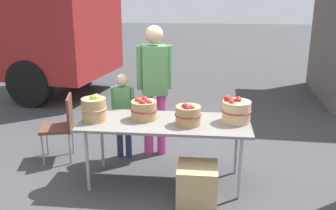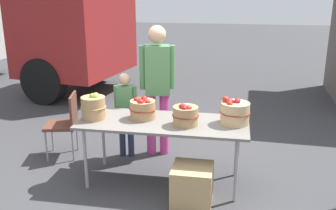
{
  "view_description": "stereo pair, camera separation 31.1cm",
  "coord_description": "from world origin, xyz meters",
  "px_view_note": "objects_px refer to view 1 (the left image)",
  "views": [
    {
      "loc": [
        0.46,
        -4.02,
        2.2
      ],
      "look_at": [
        0.0,
        0.3,
        0.85
      ],
      "focal_mm": 40.92,
      "sensor_mm": 36.0,
      "label": 1
    },
    {
      "loc": [
        0.76,
        -3.97,
        2.2
      ],
      "look_at": [
        0.0,
        0.3,
        0.85
      ],
      "focal_mm": 40.92,
      "sensor_mm": 36.0,
      "label": 2
    }
  ],
  "objects_px": {
    "apple_basket_red_0": "(144,109)",
    "apple_basket_red_2": "(236,110)",
    "apple_basket_red_1": "(188,115)",
    "vendor_adult": "(155,81)",
    "produce_crate": "(197,184)",
    "apple_basket_green_0": "(94,109)",
    "market_table": "(165,125)",
    "folding_chair": "(62,123)",
    "child_customer": "(123,109)"
  },
  "relations": [
    {
      "from": "market_table",
      "to": "apple_basket_red_2",
      "type": "height_order",
      "value": "apple_basket_red_2"
    },
    {
      "from": "apple_basket_red_2",
      "to": "apple_basket_red_1",
      "type": "bearing_deg",
      "value": -164.38
    },
    {
      "from": "vendor_adult",
      "to": "produce_crate",
      "type": "bearing_deg",
      "value": 104.48
    },
    {
      "from": "apple_basket_red_1",
      "to": "child_customer",
      "type": "relative_size",
      "value": 0.26
    },
    {
      "from": "child_customer",
      "to": "apple_basket_red_1",
      "type": "bearing_deg",
      "value": 137.58
    },
    {
      "from": "vendor_adult",
      "to": "child_customer",
      "type": "xyz_separation_m",
      "value": [
        -0.4,
        -0.15,
        -0.35
      ]
    },
    {
      "from": "apple_basket_red_1",
      "to": "produce_crate",
      "type": "bearing_deg",
      "value": -69.38
    },
    {
      "from": "market_table",
      "to": "apple_basket_red_0",
      "type": "height_order",
      "value": "apple_basket_red_0"
    },
    {
      "from": "apple_basket_red_1",
      "to": "vendor_adult",
      "type": "height_order",
      "value": "vendor_adult"
    },
    {
      "from": "apple_basket_red_2",
      "to": "folding_chair",
      "type": "height_order",
      "value": "apple_basket_red_2"
    },
    {
      "from": "apple_basket_red_1",
      "to": "vendor_adult",
      "type": "distance_m",
      "value": 0.99
    },
    {
      "from": "market_table",
      "to": "apple_basket_red_1",
      "type": "distance_m",
      "value": 0.31
    },
    {
      "from": "folding_chair",
      "to": "vendor_adult",
      "type": "bearing_deg",
      "value": 90.27
    },
    {
      "from": "folding_chair",
      "to": "produce_crate",
      "type": "relative_size",
      "value": 2.05
    },
    {
      "from": "folding_chair",
      "to": "produce_crate",
      "type": "xyz_separation_m",
      "value": [
        1.79,
        -0.89,
        -0.3
      ]
    },
    {
      "from": "apple_basket_red_0",
      "to": "apple_basket_red_2",
      "type": "height_order",
      "value": "apple_basket_red_2"
    },
    {
      "from": "apple_basket_red_0",
      "to": "child_customer",
      "type": "height_order",
      "value": "child_customer"
    },
    {
      "from": "apple_basket_green_0",
      "to": "vendor_adult",
      "type": "xyz_separation_m",
      "value": [
        0.57,
        0.82,
        0.13
      ]
    },
    {
      "from": "apple_basket_red_2",
      "to": "apple_basket_red_0",
      "type": "bearing_deg",
      "value": -179.47
    },
    {
      "from": "apple_basket_green_0",
      "to": "child_customer",
      "type": "relative_size",
      "value": 0.27
    },
    {
      "from": "market_table",
      "to": "child_customer",
      "type": "distance_m",
      "value": 0.88
    },
    {
      "from": "apple_basket_red_1",
      "to": "vendor_adult",
      "type": "xyz_separation_m",
      "value": [
        -0.48,
        0.85,
        0.16
      ]
    },
    {
      "from": "apple_basket_red_0",
      "to": "market_table",
      "type": "bearing_deg",
      "value": -13.64
    },
    {
      "from": "apple_basket_red_1",
      "to": "vendor_adult",
      "type": "relative_size",
      "value": 0.17
    },
    {
      "from": "child_customer",
      "to": "market_table",
      "type": "bearing_deg",
      "value": 130.99
    },
    {
      "from": "apple_basket_green_0",
      "to": "apple_basket_red_1",
      "type": "bearing_deg",
      "value": -1.57
    },
    {
      "from": "apple_basket_red_0",
      "to": "vendor_adult",
      "type": "xyz_separation_m",
      "value": [
        0.03,
        0.71,
        0.15
      ]
    },
    {
      "from": "apple_basket_red_0",
      "to": "apple_basket_red_2",
      "type": "relative_size",
      "value": 0.92
    },
    {
      "from": "vendor_adult",
      "to": "produce_crate",
      "type": "xyz_separation_m",
      "value": [
        0.61,
        -1.18,
        -0.81
      ]
    },
    {
      "from": "apple_basket_green_0",
      "to": "folding_chair",
      "type": "xyz_separation_m",
      "value": [
        -0.61,
        0.53,
        -0.38
      ]
    },
    {
      "from": "vendor_adult",
      "to": "produce_crate",
      "type": "relative_size",
      "value": 4.14
    },
    {
      "from": "market_table",
      "to": "apple_basket_red_2",
      "type": "bearing_deg",
      "value": 5.13
    },
    {
      "from": "market_table",
      "to": "apple_basket_red_1",
      "type": "height_order",
      "value": "apple_basket_red_1"
    },
    {
      "from": "apple_basket_red_2",
      "to": "vendor_adult",
      "type": "distance_m",
      "value": 1.24
    },
    {
      "from": "market_table",
      "to": "child_customer",
      "type": "bearing_deg",
      "value": 135.0
    },
    {
      "from": "apple_basket_red_1",
      "to": "child_customer",
      "type": "distance_m",
      "value": 1.14
    },
    {
      "from": "apple_basket_red_2",
      "to": "folding_chair",
      "type": "distance_m",
      "value": 2.26
    },
    {
      "from": "apple_basket_green_0",
      "to": "apple_basket_red_1",
      "type": "relative_size",
      "value": 1.04
    },
    {
      "from": "vendor_adult",
      "to": "folding_chair",
      "type": "distance_m",
      "value": 1.32
    },
    {
      "from": "apple_basket_red_0",
      "to": "folding_chair",
      "type": "height_order",
      "value": "apple_basket_red_0"
    },
    {
      "from": "child_customer",
      "to": "produce_crate",
      "type": "bearing_deg",
      "value": 130.24
    },
    {
      "from": "folding_chair",
      "to": "apple_basket_red_1",
      "type": "bearing_deg",
      "value": 57.89
    },
    {
      "from": "child_customer",
      "to": "folding_chair",
      "type": "relative_size",
      "value": 1.32
    },
    {
      "from": "apple_basket_red_2",
      "to": "produce_crate",
      "type": "relative_size",
      "value": 0.8
    },
    {
      "from": "apple_basket_red_2",
      "to": "child_customer",
      "type": "height_order",
      "value": "child_customer"
    },
    {
      "from": "apple_basket_red_1",
      "to": "produce_crate",
      "type": "height_order",
      "value": "apple_basket_red_1"
    },
    {
      "from": "produce_crate",
      "to": "child_customer",
      "type": "bearing_deg",
      "value": 134.24
    },
    {
      "from": "folding_chair",
      "to": "produce_crate",
      "type": "bearing_deg",
      "value": 49.89
    },
    {
      "from": "apple_basket_green_0",
      "to": "apple_basket_red_2",
      "type": "distance_m",
      "value": 1.59
    },
    {
      "from": "market_table",
      "to": "folding_chair",
      "type": "distance_m",
      "value": 1.5
    }
  ]
}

